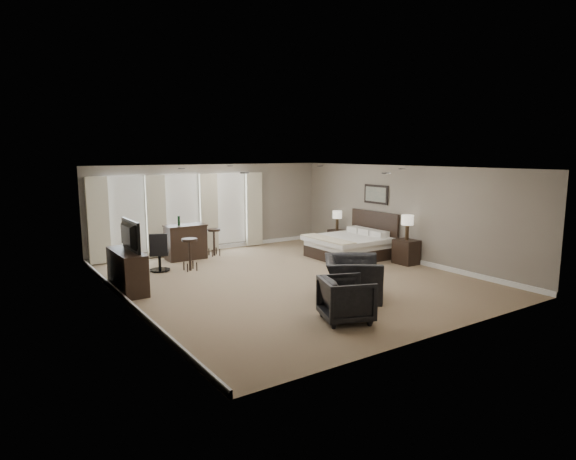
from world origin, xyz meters
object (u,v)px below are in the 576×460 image
bed (345,236)px  armchair_near (352,271)px  lamp_far (337,220)px  bar_stool_right (214,242)px  tv (126,248)px  nightstand_near (406,252)px  bar_stool_left (190,255)px  nightstand_far (337,238)px  armchair_far (346,297)px  dresser (127,271)px  desk_chair (159,252)px  lamp_near (407,227)px  bar_counter (186,242)px

bed → armchair_near: (-2.34, -2.96, -0.07)m
lamp_far → bar_stool_right: lamp_far is taller
bed → tv: (-6.03, 0.06, 0.32)m
armchair_near → nightstand_near: bearing=-28.1°
armchair_near → bar_stool_left: 4.42m
nightstand_far → armchair_far: size_ratio=0.62×
bar_stool_left → lamp_far: bearing=4.5°
dresser → desk_chair: (1.17, 1.36, 0.05)m
lamp_near → armchair_far: lamp_near is taller
nightstand_far → tv: size_ratio=0.47×
bar_counter → desk_chair: desk_chair is taller
nightstand_near → dresser: size_ratio=0.43×
lamp_far → bar_stool_right: (-3.83, 0.90, -0.45)m
armchair_near → bar_stool_left: bearing=61.8°
lamp_far → tv: lamp_far is taller
tv → bar_stool_right: size_ratio=1.46×
lamp_far → dresser: lamp_far is taller
nightstand_near → bar_stool_left: size_ratio=0.79×
tv → bar_stool_left: bearing=-61.7°
bed → bar_stool_left: bed is taller
lamp_near → desk_chair: bearing=153.5°
desk_chair → dresser: bearing=71.4°
armchair_near → bar_stool_right: armchair_near is taller
nightstand_far → dresser: dresser is taller
bed → bar_counter: (-3.79, 2.36, -0.14)m
nightstand_near → nightstand_far: 2.90m
dresser → bar_stool_left: 2.07m
lamp_near → nightstand_far: bearing=90.0°
desk_chair → armchair_near: bearing=142.0°
nightstand_near → tv: tv is taller
lamp_far → armchair_near: lamp_far is taller
nightstand_far → tv: tv is taller
bar_stool_right → desk_chair: desk_chair is taller
tv → bar_counter: size_ratio=1.03×
nightstand_far → bar_stool_right: 3.93m
dresser → armchair_far: (2.68, -4.03, -0.01)m
nightstand_near → desk_chair: 6.43m
armchair_near → desk_chair: size_ratio=1.28×
nightstand_far → bar_counter: (-4.68, 0.91, 0.22)m
bed → nightstand_near: 1.73m
bar_counter → bar_stool_left: bar_counter is taller
lamp_near → nightstand_near: bearing=0.0°
dresser → desk_chair: 1.79m
tv → bar_counter: tv is taller
armchair_near → lamp_far: bearing=0.6°
lamp_near → desk_chair: size_ratio=0.67×
armchair_near → tv: bearing=87.5°
nightstand_far → lamp_far: 0.57m
dresser → bar_counter: bearing=45.7°
armchair_far → bar_counter: (-0.43, 6.33, 0.06)m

